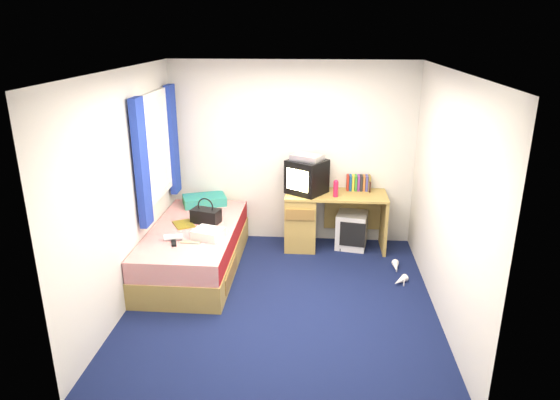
# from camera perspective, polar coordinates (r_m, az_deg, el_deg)

# --- Properties ---
(ground) EXTENTS (3.40, 3.40, 0.00)m
(ground) POSITION_cam_1_polar(r_m,az_deg,el_deg) (5.47, 0.25, -11.37)
(ground) COLOR #0C1438
(ground) RESTS_ON ground
(room_shell) EXTENTS (3.40, 3.40, 3.40)m
(room_shell) POSITION_cam_1_polar(r_m,az_deg,el_deg) (4.89, 0.27, 3.44)
(room_shell) COLOR white
(room_shell) RESTS_ON ground
(bed) EXTENTS (1.01, 2.00, 0.54)m
(bed) POSITION_cam_1_polar(r_m,az_deg,el_deg) (6.09, -9.68, -5.46)
(bed) COLOR tan
(bed) RESTS_ON ground
(pillow) EXTENTS (0.63, 0.52, 0.12)m
(pillow) POSITION_cam_1_polar(r_m,az_deg,el_deg) (6.70, -8.63, -0.02)
(pillow) COLOR #1964A4
(pillow) RESTS_ON bed
(desk) EXTENTS (1.30, 0.55, 0.75)m
(desk) POSITION_cam_1_polar(r_m,az_deg,el_deg) (6.57, 3.93, -2.02)
(desk) COLOR tan
(desk) RESTS_ON ground
(storage_cube) EXTENTS (0.44, 0.44, 0.48)m
(storage_cube) POSITION_cam_1_polar(r_m,az_deg,el_deg) (6.67, 8.18, -3.42)
(storage_cube) COLOR silver
(storage_cube) RESTS_ON ground
(crt_tv) EXTENTS (0.59, 0.58, 0.43)m
(crt_tv) POSITION_cam_1_polar(r_m,az_deg,el_deg) (6.39, 3.07, 2.69)
(crt_tv) COLOR black
(crt_tv) RESTS_ON desk
(vcr) EXTENTS (0.46, 0.41, 0.07)m
(vcr) POSITION_cam_1_polar(r_m,az_deg,el_deg) (6.33, 3.13, 4.89)
(vcr) COLOR silver
(vcr) RESTS_ON crt_tv
(book_row) EXTENTS (0.31, 0.13, 0.20)m
(book_row) POSITION_cam_1_polar(r_m,az_deg,el_deg) (6.60, 8.95, 1.96)
(book_row) COLOR maroon
(book_row) RESTS_ON desk
(picture_frame) EXTENTS (0.03, 0.12, 0.14)m
(picture_frame) POSITION_cam_1_polar(r_m,az_deg,el_deg) (6.59, 10.18, 1.59)
(picture_frame) COLOR black
(picture_frame) RESTS_ON desk
(pink_water_bottle) EXTENTS (0.07, 0.07, 0.20)m
(pink_water_bottle) POSITION_cam_1_polar(r_m,az_deg,el_deg) (6.31, 6.38, 1.23)
(pink_water_bottle) COLOR #CA1C42
(pink_water_bottle) RESTS_ON desk
(aerosol_can) EXTENTS (0.05, 0.05, 0.18)m
(aerosol_can) POSITION_cam_1_polar(r_m,az_deg,el_deg) (6.47, 5.28, 1.67)
(aerosol_can) COLOR silver
(aerosol_can) RESTS_ON desk
(handbag) EXTENTS (0.38, 0.27, 0.31)m
(handbag) POSITION_cam_1_polar(r_m,az_deg,el_deg) (6.07, -8.46, -1.75)
(handbag) COLOR black
(handbag) RESTS_ON bed
(towel) EXTENTS (0.38, 0.34, 0.10)m
(towel) POSITION_cam_1_polar(r_m,az_deg,el_deg) (5.64, -8.21, -3.83)
(towel) COLOR silver
(towel) RESTS_ON bed
(magazine) EXTENTS (0.32, 0.35, 0.01)m
(magazine) POSITION_cam_1_polar(r_m,az_deg,el_deg) (6.07, -10.95, -2.74)
(magazine) COLOR gold
(magazine) RESTS_ON bed
(water_bottle) EXTENTS (0.21, 0.12, 0.07)m
(water_bottle) POSITION_cam_1_polar(r_m,az_deg,el_deg) (5.66, -12.09, -4.18)
(water_bottle) COLOR silver
(water_bottle) RESTS_ON bed
(colour_swatch_fan) EXTENTS (0.22, 0.07, 0.01)m
(colour_swatch_fan) POSITION_cam_1_polar(r_m,az_deg,el_deg) (5.57, -10.22, -4.78)
(colour_swatch_fan) COLOR gold
(colour_swatch_fan) RESTS_ON bed
(remote_control) EXTENTS (0.10, 0.17, 0.02)m
(remote_control) POSITION_cam_1_polar(r_m,az_deg,el_deg) (5.57, -12.04, -4.84)
(remote_control) COLOR black
(remote_control) RESTS_ON bed
(window_assembly) EXTENTS (0.11, 1.42, 1.40)m
(window_assembly) POSITION_cam_1_polar(r_m,az_deg,el_deg) (6.06, -13.88, 5.65)
(window_assembly) COLOR silver
(window_assembly) RESTS_ON room_shell
(white_heels) EXTENTS (0.21, 0.59, 0.09)m
(white_heels) POSITION_cam_1_polar(r_m,az_deg,el_deg) (6.08, 13.31, -8.17)
(white_heels) COLOR white
(white_heels) RESTS_ON ground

